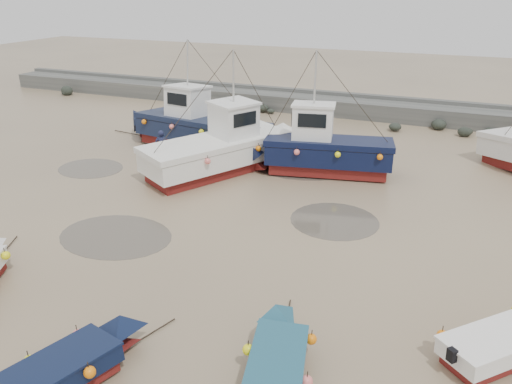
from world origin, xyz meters
TOP-DOWN VIEW (x-y plane):
  - ground at (0.00, 0.00)m, footprint 120.00×120.00m
  - seawall at (0.05, 21.99)m, footprint 60.00×4.92m
  - puddle_a at (-3.08, -0.54)m, footprint 4.67×4.67m
  - puddle_b at (4.65, 4.10)m, footprint 3.76×3.76m
  - puddle_c at (-9.13, 5.37)m, footprint 3.59×3.59m
  - puddle_d at (1.22, 10.80)m, footprint 6.33×6.33m
  - dinghy_1 at (0.70, -7.65)m, footprint 2.90×5.60m
  - dinghy_2 at (5.45, -5.25)m, footprint 2.10×5.11m
  - cabin_boat_0 at (-5.82, 10.88)m, footprint 11.46×4.31m
  - cabin_boat_1 at (-2.17, 7.96)m, footprint 6.86×10.43m
  - cabin_boat_2 at (2.33, 9.33)m, footprint 9.62×3.82m
  - person at (-5.89, 7.50)m, footprint 0.82×0.68m

SIDE VIEW (x-z plane):
  - ground at x=0.00m, z-range 0.00..0.00m
  - person at x=-5.89m, z-range -0.96..0.96m
  - puddle_a at x=-3.08m, z-range 0.00..0.01m
  - puddle_b at x=4.65m, z-range 0.00..0.01m
  - puddle_c at x=-9.13m, z-range 0.00..0.01m
  - puddle_d at x=1.22m, z-range 0.00..0.01m
  - dinghy_1 at x=0.70m, z-range -0.16..1.27m
  - dinghy_2 at x=5.45m, z-range -0.15..1.28m
  - seawall at x=0.05m, z-range -0.12..1.38m
  - cabin_boat_0 at x=-5.82m, z-range -1.81..4.41m
  - cabin_boat_1 at x=-2.17m, z-range -1.81..4.41m
  - cabin_boat_2 at x=2.33m, z-range -1.75..4.47m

